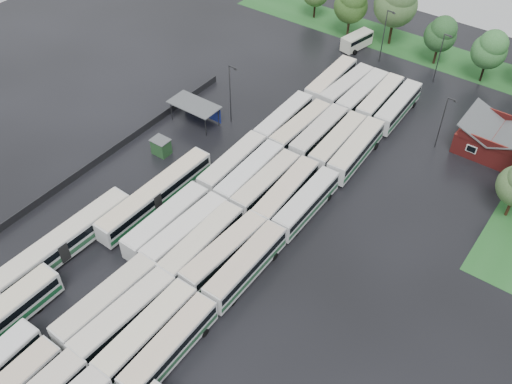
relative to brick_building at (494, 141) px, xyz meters
The scene contains 44 objects.
ground 49.08m from the brick_building, 119.30° to the right, with size 160.00×160.00×0.00m, color black.
brick_building is the anchor object (origin of this frame).
wash_shed 46.14m from the brick_building, 153.27° to the right, with size 8.20×4.20×3.58m.
utility_hut 50.26m from the brick_building, 143.11° to the right, with size 2.70×2.20×2.62m.
grass_strip_north 31.19m from the brick_building, 134.96° to the left, with size 80.00×10.00×0.01m, color #1F5821.
west_fence 57.83m from the brick_building, 143.04° to the right, with size 0.10×50.00×1.20m, color #2D2D30.
bus_r1c1 60.49m from the brick_building, 114.60° to the right, with size 3.39×13.63×3.77m.
bus_r1c2 59.52m from the brick_building, 111.80° to the right, with size 3.47×13.56×3.74m.
bus_r1c3 58.23m from the brick_building, 108.76° to the right, with size 2.90×13.44×3.74m.
bus_r1c4 57.15m from the brick_building, 105.87° to the right, with size 3.02×13.03×3.61m.
bus_r2c0 50.42m from the brick_building, 124.04° to the right, with size 3.01×13.57×3.77m.
bus_r2c1 48.68m from the brick_building, 121.03° to the right, with size 3.28×13.45×3.72m.
bus_r2c2 47.42m from the brick_building, 117.89° to the right, with size 2.95×13.41×3.73m.
bus_r2c3 45.54m from the brick_building, 114.63° to the right, with size 3.48×13.38×3.69m.
bus_r2c4 44.30m from the brick_building, 110.74° to the right, with size 2.94×13.31×3.70m.
bus_r3c0 39.62m from the brick_building, 135.72° to the right, with size 3.14×13.22×3.66m.
bus_r3c1 37.61m from the brick_building, 131.84° to the right, with size 3.09×13.29×3.68m.
bus_r3c2 35.84m from the brick_building, 128.18° to the right, with size 2.76×12.91×3.59m.
bus_r3c3 33.90m from the brick_building, 123.79° to the right, with size 3.43×13.38×3.69m.
bus_r3c4 32.12m from the brick_building, 119.12° to the right, with size 2.88×12.83×3.56m.
bus_r4c0 31.98m from the brick_building, 153.25° to the right, with size 3.04×13.07×3.62m.
bus_r4c1 29.21m from the brick_building, 149.89° to the right, with size 3.09×13.02×3.61m.
bus_r4c2 26.33m from the brick_building, 147.35° to the right, with size 2.91×13.04×3.62m.
bus_r4c3 23.66m from the brick_building, 142.43° to the right, with size 3.25×13.31×3.68m.
bus_r4c4 21.26m from the brick_building, 137.49° to the right, with size 3.56×13.68×3.77m.
bus_r5c0 28.24m from the brick_building, behind, with size 3.23×13.41×3.71m.
bus_r5c1 25.05m from the brick_building, behind, with size 3.38×12.97×3.58m.
bus_r5c2 21.98m from the brick_building, behind, with size 2.93×13.17×3.66m.
bus_r5c3 18.93m from the brick_building, behind, with size 3.19×12.93×3.57m.
bus_r5c4 15.68m from the brick_building, behind, with size 3.20×13.02×3.60m.
artic_bus_west_b 50.91m from the brick_building, 130.32° to the right, with size 3.13×19.51×3.61m.
artic_bus_west_c 63.34m from the brick_building, 124.82° to the right, with size 3.44×20.05×3.71m.
minibus 35.40m from the brick_building, 154.27° to the left, with size 3.78×7.03×2.91m.
tree_north_1 40.18m from the brick_building, 152.57° to the left, with size 6.51×6.51×10.78m.
tree_north_2 34.92m from the brick_building, 142.97° to the left, with size 8.12×8.12×13.44m.
tree_north_3 25.91m from the brick_building, 132.61° to the left, with size 5.78×5.78×9.58m.
tree_north_4 20.37m from the brick_building, 114.41° to the left, with size 6.03×6.03×9.99m.
lamp_post_ne 8.90m from the brick_building, 150.22° to the right, with size 1.39×0.27×9.05m.
lamp_post_nw 40.77m from the brick_building, 154.50° to the right, with size 1.60×0.31×10.36m.
lamp_post_back_w 29.38m from the brick_building, 152.31° to the left, with size 1.57×0.31×10.17m.
lamp_post_back_e 19.99m from the brick_building, 138.95° to the left, with size 1.44×0.28×9.35m.
puddle_0 65.41m from the brick_building, 113.37° to the right, with size 5.66×5.66×0.01m, color black.
puddle_2 52.85m from the brick_building, 130.11° to the right, with size 6.75×6.75×0.01m, color black.
puddle_3 48.51m from the brick_building, 111.21° to the right, with size 3.17×3.17×0.01m, color black.
Camera 1 is at (34.97, -33.06, 55.45)m, focal length 40.00 mm.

